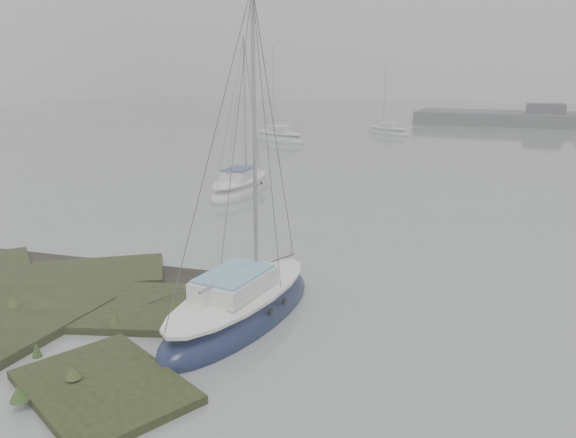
# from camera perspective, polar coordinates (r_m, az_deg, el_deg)

# --- Properties ---
(ground) EXTENTS (160.00, 160.00, 0.00)m
(ground) POSITION_cam_1_polar(r_m,az_deg,el_deg) (39.36, 11.04, 5.75)
(ground) COLOR gray
(ground) RESTS_ON ground
(sailboat_main) EXTENTS (2.59, 6.25, 8.59)m
(sailboat_main) POSITION_cam_1_polar(r_m,az_deg,el_deg) (14.30, -4.85, -9.15)
(sailboat_main) COLOR #141C3B
(sailboat_main) RESTS_ON ground
(sailboat_white) EXTENTS (2.33, 6.02, 8.33)m
(sailboat_white) POSITION_cam_1_polar(r_m,az_deg,el_deg) (28.76, -4.84, 3.17)
(sailboat_white) COLOR silver
(sailboat_white) RESTS_ON ground
(sailboat_far_a) EXTENTS (6.49, 4.61, 8.79)m
(sailboat_far_a) POSITION_cam_1_polar(r_m,az_deg,el_deg) (50.06, -0.86, 8.24)
(sailboat_far_a) COLOR silver
(sailboat_far_a) RESTS_ON ground
(sailboat_far_c) EXTENTS (5.33, 4.49, 7.48)m
(sailboat_far_c) POSITION_cam_1_polar(r_m,az_deg,el_deg) (56.27, 10.12, 8.71)
(sailboat_far_c) COLOR #A0A5A9
(sailboat_far_c) RESTS_ON ground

